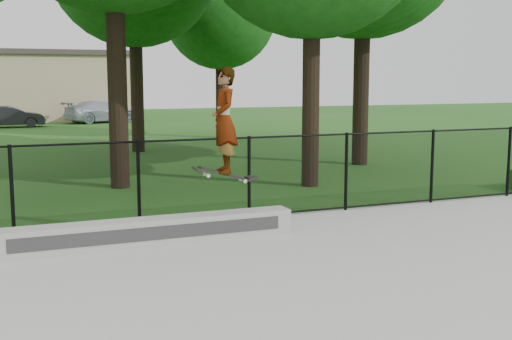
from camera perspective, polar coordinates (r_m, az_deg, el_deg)
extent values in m
cube|color=#A4A49F|center=(9.91, -9.40, -5.45)|extent=(4.54, 0.40, 0.41)
imported|color=black|center=(36.75, -20.97, 4.44)|extent=(3.13, 1.22, 1.13)
imported|color=#A2ABB8|center=(39.25, -13.58, 5.06)|extent=(4.43, 3.13, 1.28)
cube|color=black|center=(9.95, -2.80, -0.36)|extent=(0.81, 0.23, 0.27)
imported|color=#C2D4FF|center=(9.86, -2.83, 4.43)|extent=(0.45, 0.63, 1.63)
cylinder|color=black|center=(10.76, -20.87, -1.85)|extent=(0.06, 0.06, 1.50)
cylinder|color=black|center=(10.97, -10.39, -1.26)|extent=(0.06, 0.06, 1.50)
cylinder|color=black|center=(11.54, -0.62, -0.67)|extent=(0.06, 0.06, 1.50)
cylinder|color=black|center=(12.40, 8.02, -0.13)|extent=(0.06, 0.06, 1.50)
cylinder|color=black|center=(13.51, 15.38, 0.33)|extent=(0.06, 0.06, 1.50)
cylinder|color=black|center=(14.80, 21.55, 0.71)|extent=(0.06, 0.06, 1.50)
cylinder|color=black|center=(11.45, -0.62, 2.89)|extent=(16.00, 0.04, 0.04)
cylinder|color=black|center=(11.66, -0.61, -4.07)|extent=(16.00, 0.04, 0.04)
cube|color=black|center=(11.54, -0.62, -0.67)|extent=(16.00, 0.01, 1.50)
cylinder|color=black|center=(28.25, -3.15, 7.00)|extent=(0.44, 0.44, 4.07)
sphere|color=#134612|center=(28.38, -3.20, 13.83)|extent=(4.88, 4.88, 4.88)
cylinder|color=black|center=(15.38, 4.91, 7.38)|extent=(0.44, 0.44, 4.76)
cylinder|color=black|center=(23.19, -10.55, 7.78)|extent=(0.44, 0.44, 4.99)
cylinder|color=black|center=(15.45, -12.26, 8.67)|extent=(0.44, 0.44, 5.55)
cylinder|color=black|center=(19.56, 9.34, 7.93)|extent=(0.44, 0.44, 5.10)
cube|color=tan|center=(42.77, -19.31, 6.89)|extent=(12.00, 6.00, 4.00)
cube|color=#3F3833|center=(42.80, -19.44, 9.76)|extent=(12.40, 6.40, 0.30)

